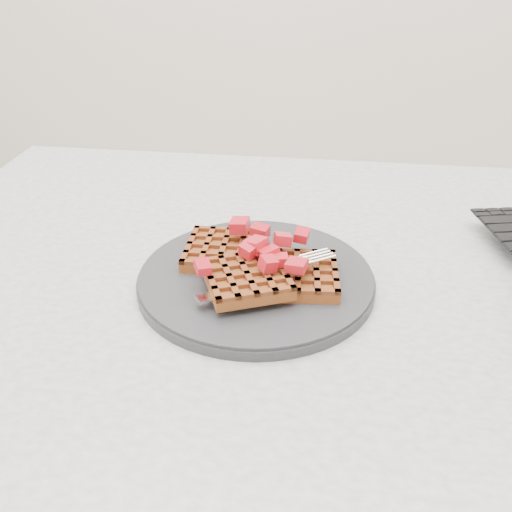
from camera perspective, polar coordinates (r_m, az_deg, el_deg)
The scene contains 5 objects.
table at distance 0.78m, azimuth 7.48°, elevation -8.91°, with size 1.20×0.80×0.75m.
plate at distance 0.69m, azimuth 0.00°, elevation -2.30°, with size 0.28×0.28×0.02m, color #252628.
waffles at distance 0.67m, azimuth -0.03°, elevation -1.10°, with size 0.19×0.18×0.03m.
strawberry_pile at distance 0.66m, azimuth 0.00°, elevation 1.04°, with size 0.15×0.15×0.02m, color maroon, non-canonical shape.
fork at distance 0.65m, azimuth 2.11°, elevation -2.61°, with size 0.02×0.18×0.02m, color silver, non-canonical shape.
Camera 1 is at (-0.02, -0.61, 1.13)m, focal length 40.00 mm.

